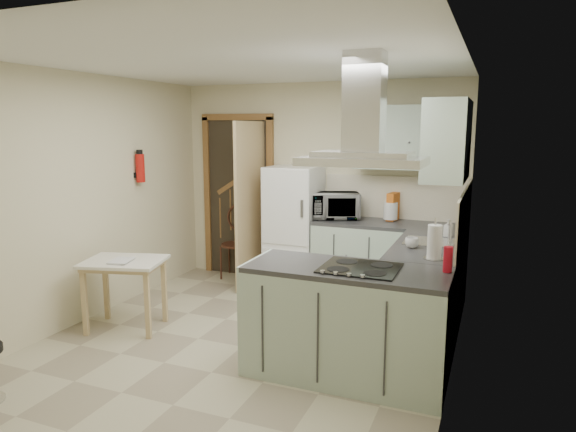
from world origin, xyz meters
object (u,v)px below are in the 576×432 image
at_px(extractor_hood, 363,161).
at_px(bentwood_chair, 236,245).
at_px(fridge, 294,228).
at_px(drop_leaf_table, 126,294).
at_px(microwave, 335,206).
at_px(peninsula, 346,323).

distance_m(extractor_hood, bentwood_chair, 3.31).
distance_m(fridge, drop_leaf_table, 2.16).
height_order(extractor_hood, bentwood_chair, extractor_hood).
distance_m(extractor_hood, microwave, 2.27).
bearing_deg(drop_leaf_table, fridge, 45.08).
bearing_deg(drop_leaf_table, extractor_hood, -18.61).
bearing_deg(peninsula, drop_leaf_table, 176.45).
bearing_deg(extractor_hood, fridge, 123.79).
height_order(fridge, extractor_hood, extractor_hood).
relative_size(extractor_hood, drop_leaf_table, 1.21).
bearing_deg(microwave, bentwood_chair, 153.60).
relative_size(extractor_hood, bentwood_chair, 1.03).
height_order(fridge, drop_leaf_table, fridge).
height_order(fridge, microwave, fridge).
distance_m(peninsula, bentwood_chair, 2.98).
bearing_deg(extractor_hood, bentwood_chair, 136.16).
bearing_deg(microwave, fridge, 161.09).
bearing_deg(fridge, peninsula, -58.26).
relative_size(peninsula, extractor_hood, 1.72).
bearing_deg(peninsula, microwave, 109.57).
relative_size(fridge, drop_leaf_table, 2.02).
xyz_separation_m(drop_leaf_table, bentwood_chair, (0.17, 1.97, 0.09)).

